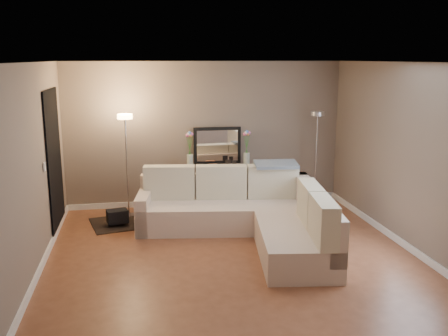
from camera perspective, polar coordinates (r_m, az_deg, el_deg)
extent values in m
cube|color=brown|center=(6.77, 1.19, -10.62)|extent=(5.00, 5.50, 0.01)
cube|color=white|center=(6.23, 1.30, 12.04)|extent=(5.00, 5.50, 0.01)
cube|color=#7A6B5D|center=(9.06, -2.15, 3.87)|extent=(5.00, 0.02, 2.60)
cube|color=#7A6B5D|center=(3.81, 9.40, -8.46)|extent=(5.00, 0.02, 2.60)
cube|color=#7A6B5D|center=(6.39, -21.41, -0.61)|extent=(0.02, 5.50, 2.60)
cube|color=#7A6B5D|center=(7.28, 21.00, 0.94)|extent=(0.02, 5.50, 2.60)
cube|color=white|center=(9.30, -2.07, -3.79)|extent=(5.00, 0.03, 0.10)
cube|color=white|center=(6.76, -20.35, -10.98)|extent=(0.03, 5.50, 0.10)
cube|color=white|center=(7.60, 20.10, -8.34)|extent=(0.03, 5.50, 0.10)
cube|color=black|center=(8.07, -18.80, 0.70)|extent=(0.02, 1.20, 2.20)
cube|color=white|center=(7.22, -19.84, 0.12)|extent=(0.02, 0.08, 0.12)
cube|color=beige|center=(7.96, 0.13, -5.40)|extent=(2.82, 1.30, 0.42)
cube|color=beige|center=(8.23, 0.03, -2.67)|extent=(2.72, 0.58, 0.59)
cube|color=beige|center=(7.99, -9.10, -4.87)|extent=(0.31, 0.96, 0.59)
cube|color=beige|center=(6.83, 8.14, -8.63)|extent=(1.16, 1.79, 0.42)
cube|color=beige|center=(7.24, 10.42, -5.02)|extent=(0.56, 2.62, 0.59)
cube|color=beige|center=(8.09, -6.26, -1.64)|extent=(0.84, 0.34, 0.54)
cube|color=beige|center=(8.07, -0.31, -1.60)|extent=(0.84, 0.34, 0.54)
cube|color=beige|center=(8.14, 5.59, -1.54)|extent=(0.84, 0.34, 0.54)
cube|color=beige|center=(7.01, 9.84, -3.96)|extent=(0.33, 0.78, 0.54)
cube|color=beige|center=(6.28, 11.30, -5.97)|extent=(0.33, 0.78, 0.54)
cube|color=slate|center=(8.10, 5.96, 0.42)|extent=(0.72, 0.46, 0.09)
cube|color=black|center=(8.92, -0.60, -0.03)|extent=(1.21, 0.36, 0.04)
cube|color=black|center=(8.82, -4.06, -2.67)|extent=(0.04, 0.04, 0.70)
cube|color=black|center=(9.07, -4.19, -2.25)|extent=(0.04, 0.04, 0.70)
cube|color=black|center=(8.97, 3.05, -2.40)|extent=(0.04, 0.04, 0.70)
cube|color=black|center=(9.22, 2.73, -1.99)|extent=(0.04, 0.04, 0.70)
cube|color=black|center=(9.05, -0.59, -3.46)|extent=(1.14, 0.33, 0.03)
cube|color=#BF3333|center=(8.97, -3.73, -2.96)|extent=(0.03, 0.15, 0.18)
cube|color=#3359A5|center=(8.98, -3.49, -2.89)|extent=(0.04, 0.15, 0.19)
cube|color=gold|center=(8.98, -3.21, -2.83)|extent=(0.04, 0.15, 0.21)
cube|color=#3F7F4C|center=(8.99, -2.90, -2.93)|extent=(0.05, 0.15, 0.18)
cube|color=#994C99|center=(8.99, -2.62, -2.86)|extent=(0.03, 0.15, 0.19)
cube|color=orange|center=(8.99, -2.38, -2.80)|extent=(0.04, 0.15, 0.21)
cube|color=#262626|center=(9.00, -2.11, -2.90)|extent=(0.04, 0.15, 0.18)
cube|color=#4C99B2|center=(9.00, -1.80, -2.83)|extent=(0.05, 0.15, 0.19)
cube|color=#B2A58C|center=(9.00, -1.52, -2.76)|extent=(0.03, 0.15, 0.21)
cube|color=brown|center=(9.01, -1.28, -2.87)|extent=(0.04, 0.15, 0.18)
cube|color=navy|center=(9.02, -1.00, -2.80)|extent=(0.04, 0.15, 0.19)
cube|color=gold|center=(9.02, -0.69, -2.73)|extent=(0.05, 0.15, 0.21)
cube|color=black|center=(8.99, -0.78, 2.58)|extent=(0.85, 0.06, 0.67)
cube|color=white|center=(8.97, -0.76, 2.56)|extent=(0.74, 0.03, 0.56)
cube|color=#D05C24|center=(8.86, -1.32, 0.29)|extent=(0.17, 0.12, 0.04)
cube|color=black|center=(8.87, 0.47, 0.59)|extent=(0.09, 0.02, 0.12)
cube|color=black|center=(8.89, 1.18, 0.55)|extent=(0.07, 0.02, 0.10)
cylinder|color=silver|center=(8.83, -3.92, 0.84)|extent=(0.11, 0.11, 0.22)
cylinder|color=#38722D|center=(8.78, -4.05, 2.50)|extent=(0.09, 0.01, 0.38)
sphere|color=#E5598C|center=(8.74, -4.20, 3.75)|extent=(0.07, 0.07, 0.06)
cylinder|color=#38722D|center=(8.78, -4.00, 2.56)|extent=(0.05, 0.01, 0.41)
sphere|color=white|center=(8.74, -4.08, 3.87)|extent=(0.07, 0.07, 0.06)
cylinder|color=#38722D|center=(8.77, -3.94, 2.62)|extent=(0.01, 0.01, 0.43)
sphere|color=#598CE5|center=(8.74, -3.96, 4.00)|extent=(0.07, 0.07, 0.06)
cylinder|color=#38722D|center=(8.78, -3.89, 2.50)|extent=(0.05, 0.01, 0.39)
sphere|color=#E58C4C|center=(8.75, -3.84, 3.76)|extent=(0.07, 0.07, 0.06)
cylinder|color=#38722D|center=(8.78, -3.84, 2.56)|extent=(0.09, 0.01, 0.40)
sphere|color=#D866B2|center=(8.75, -3.73, 3.88)|extent=(0.07, 0.07, 0.06)
cylinder|color=silver|center=(8.96, 2.60, 1.03)|extent=(0.11, 0.11, 0.22)
cylinder|color=#38722D|center=(8.91, 2.51, 2.67)|extent=(0.09, 0.01, 0.38)
sphere|color=#E5598C|center=(8.88, 2.40, 3.90)|extent=(0.07, 0.07, 0.06)
cylinder|color=#38722D|center=(8.91, 2.56, 2.73)|extent=(0.05, 0.01, 0.41)
sphere|color=white|center=(8.88, 2.51, 4.02)|extent=(0.07, 0.07, 0.06)
cylinder|color=#38722D|center=(8.91, 2.61, 2.79)|extent=(0.01, 0.01, 0.43)
sphere|color=#598CE5|center=(8.88, 2.63, 4.14)|extent=(0.07, 0.07, 0.06)
cylinder|color=#38722D|center=(8.91, 2.67, 2.67)|extent=(0.05, 0.01, 0.39)
sphere|color=#E58C4C|center=(8.89, 2.74, 3.91)|extent=(0.07, 0.07, 0.06)
cylinder|color=#38722D|center=(8.91, 2.72, 2.73)|extent=(0.09, 0.01, 0.40)
sphere|color=#D866B2|center=(8.89, 2.86, 4.03)|extent=(0.07, 0.07, 0.06)
cylinder|color=silver|center=(8.74, -10.79, -5.33)|extent=(0.27, 0.27, 0.03)
cylinder|color=silver|center=(8.53, -11.02, 0.01)|extent=(0.03, 0.03, 1.66)
cylinder|color=#FFBF72|center=(8.39, -11.27, 5.79)|extent=(0.30, 0.30, 0.08)
cylinder|color=silver|center=(9.34, 10.26, -4.15)|extent=(0.28, 0.28, 0.03)
cylinder|color=silver|center=(9.14, 10.45, 0.80)|extent=(0.03, 0.03, 1.64)
cylinder|color=silver|center=(9.01, 10.67, 6.13)|extent=(0.30, 0.30, 0.08)
cube|color=black|center=(8.41, -10.94, -6.08)|extent=(1.30, 1.09, 0.02)
cube|color=black|center=(8.23, -12.09, -5.41)|extent=(0.37, 0.30, 0.21)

